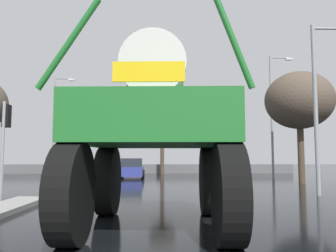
# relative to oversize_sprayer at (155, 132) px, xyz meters

# --- Properties ---
(ground_plane) EXTENTS (120.00, 120.00, 0.00)m
(ground_plane) POSITION_rel_oversize_sprayer_xyz_m (-0.71, 12.07, -2.17)
(ground_plane) COLOR black
(oversize_sprayer) EXTENTS (4.01, 5.47, 4.74)m
(oversize_sprayer) POSITION_rel_oversize_sprayer_xyz_m (0.00, 0.00, 0.00)
(oversize_sprayer) COLOR black
(oversize_sprayer) RESTS_ON ground
(sedan_ahead) EXTENTS (1.94, 4.13, 1.52)m
(sedan_ahead) POSITION_rel_oversize_sprayer_xyz_m (-1.95, 19.24, -1.46)
(sedan_ahead) COLOR navy
(sedan_ahead) RESTS_ON ground
(traffic_signal_near_left) EXTENTS (0.24, 0.54, 3.64)m
(traffic_signal_near_left) POSITION_rel_oversize_sprayer_xyz_m (-5.56, 4.86, 0.48)
(traffic_signal_near_left) COLOR gray
(traffic_signal_near_left) RESTS_ON ground
(traffic_signal_near_right) EXTENTS (0.24, 0.54, 3.84)m
(traffic_signal_near_right) POSITION_rel_oversize_sprayer_xyz_m (2.95, 4.85, 0.62)
(traffic_signal_near_right) COLOR gray
(traffic_signal_near_right) RESTS_ON ground
(streetlight_near_right) EXTENTS (1.94, 0.24, 7.34)m
(streetlight_near_right) POSITION_rel_oversize_sprayer_xyz_m (6.94, 6.45, 1.94)
(streetlight_near_right) COLOR gray
(streetlight_near_right) RESTS_ON ground
(streetlight_far_left) EXTENTS (1.75, 0.24, 8.55)m
(streetlight_far_left) POSITION_rel_oversize_sprayer_xyz_m (-8.76, 21.86, 2.54)
(streetlight_far_left) COLOR gray
(streetlight_far_left) RESTS_ON ground
(streetlight_far_right) EXTENTS (1.78, 0.24, 9.35)m
(streetlight_far_right) POSITION_rel_oversize_sprayer_xyz_m (8.74, 17.72, 2.94)
(streetlight_far_right) COLOR gray
(streetlight_far_right) RESTS_ON ground
(bare_tree_right) EXTENTS (4.25, 4.25, 6.97)m
(bare_tree_right) POSITION_rel_oversize_sprayer_xyz_m (8.94, 13.32, 2.96)
(bare_tree_right) COLOR #473828
(bare_tree_right) RESTS_ON ground
(bare_tree_far_center) EXTENTS (2.56, 2.56, 6.93)m
(bare_tree_far_center) POSITION_rel_oversize_sprayer_xyz_m (0.47, 25.23, 3.53)
(bare_tree_far_center) COLOR #473828
(bare_tree_far_center) RESTS_ON ground
(roadside_barrier) EXTENTS (28.72, 0.24, 0.90)m
(roadside_barrier) POSITION_rel_oversize_sprayer_xyz_m (-0.71, 26.88, -1.72)
(roadside_barrier) COLOR #59595B
(roadside_barrier) RESTS_ON ground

